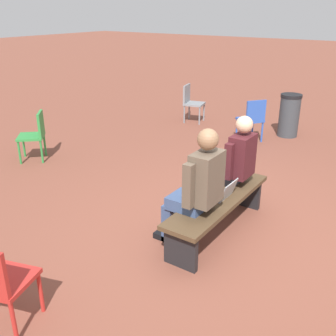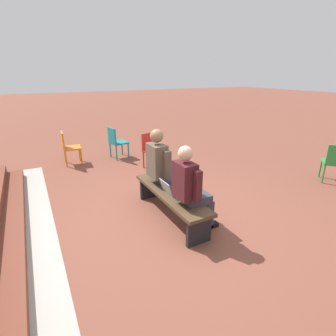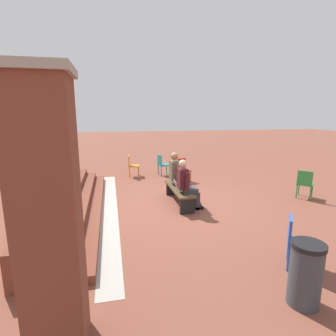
{
  "view_description": "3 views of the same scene",
  "coord_description": "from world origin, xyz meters",
  "px_view_note": "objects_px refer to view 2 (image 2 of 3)",
  "views": [
    {
      "loc": [
        3.63,
        1.68,
        2.47
      ],
      "look_at": [
        0.45,
        -0.51,
        0.88
      ],
      "focal_mm": 42.0,
      "sensor_mm": 36.0,
      "label": 1
    },
    {
      "loc": [
        -3.27,
        1.68,
        2.21
      ],
      "look_at": [
        0.15,
        -0.14,
        0.79
      ],
      "focal_mm": 28.0,
      "sensor_mm": 36.0,
      "label": 2
    },
    {
      "loc": [
        -6.7,
        1.68,
        2.45
      ],
      "look_at": [
        -0.12,
        0.23,
        1.04
      ],
      "focal_mm": 28.0,
      "sensor_mm": 36.0,
      "label": 3
    }
  ],
  "objects_px": {
    "person_student": "(191,187)",
    "plastic_chair_mid_courtyard": "(68,146)",
    "bench": "(171,197)",
    "laptop": "(171,190)",
    "plastic_chair_near_bench_left": "(335,161)",
    "plastic_chair_foreground": "(152,148)",
    "person_adult": "(163,167)",
    "plastic_chair_far_left": "(116,141)"
  },
  "relations": [
    {
      "from": "person_student",
      "to": "plastic_chair_mid_courtyard",
      "type": "bearing_deg",
      "value": 15.2
    },
    {
      "from": "bench",
      "to": "plastic_chair_mid_courtyard",
      "type": "relative_size",
      "value": 2.14
    },
    {
      "from": "laptop",
      "to": "plastic_chair_near_bench_left",
      "type": "xyz_separation_m",
      "value": [
        -0.32,
        -3.71,
        -0.02
      ]
    },
    {
      "from": "plastic_chair_mid_courtyard",
      "to": "plastic_chair_foreground",
      "type": "bearing_deg",
      "value": -123.73
    },
    {
      "from": "person_student",
      "to": "person_adult",
      "type": "bearing_deg",
      "value": -0.24
    },
    {
      "from": "person_adult",
      "to": "plastic_chair_mid_courtyard",
      "type": "bearing_deg",
      "value": 19.24
    },
    {
      "from": "plastic_chair_foreground",
      "to": "plastic_chair_far_left",
      "type": "distance_m",
      "value": 1.23
    },
    {
      "from": "person_student",
      "to": "plastic_chair_foreground",
      "type": "bearing_deg",
      "value": -13.56
    },
    {
      "from": "plastic_chair_foreground",
      "to": "bench",
      "type": "bearing_deg",
      "value": 162.33
    },
    {
      "from": "person_student",
      "to": "bench",
      "type": "bearing_deg",
      "value": 7.9
    },
    {
      "from": "laptop",
      "to": "plastic_chair_foreground",
      "type": "distance_m",
      "value": 2.47
    },
    {
      "from": "laptop",
      "to": "plastic_chair_mid_courtyard",
      "type": "relative_size",
      "value": 0.38
    },
    {
      "from": "laptop",
      "to": "plastic_chair_far_left",
      "type": "height_order",
      "value": "plastic_chair_far_left"
    },
    {
      "from": "person_adult",
      "to": "plastic_chair_foreground",
      "type": "bearing_deg",
      "value": -19.17
    },
    {
      "from": "person_adult",
      "to": "laptop",
      "type": "distance_m",
      "value": 0.49
    },
    {
      "from": "laptop",
      "to": "plastic_chair_foreground",
      "type": "xyz_separation_m",
      "value": [
        2.35,
        -0.75,
        -0.02
      ]
    },
    {
      "from": "plastic_chair_mid_courtyard",
      "to": "plastic_chair_near_bench_left",
      "type": "bearing_deg",
      "value": -129.26
    },
    {
      "from": "plastic_chair_near_bench_left",
      "to": "plastic_chair_mid_courtyard",
      "type": "distance_m",
      "value": 6.07
    },
    {
      "from": "plastic_chair_mid_courtyard",
      "to": "person_adult",
      "type": "bearing_deg",
      "value": -160.76
    },
    {
      "from": "person_adult",
      "to": "plastic_chair_far_left",
      "type": "bearing_deg",
      "value": -2.45
    },
    {
      "from": "plastic_chair_foreground",
      "to": "plastic_chair_far_left",
      "type": "bearing_deg",
      "value": 26.11
    },
    {
      "from": "plastic_chair_far_left",
      "to": "bench",
      "type": "bearing_deg",
      "value": 176.67
    },
    {
      "from": "laptop",
      "to": "plastic_chair_foreground",
      "type": "relative_size",
      "value": 0.38
    },
    {
      "from": "laptop",
      "to": "plastic_chair_near_bench_left",
      "type": "bearing_deg",
      "value": -94.98
    },
    {
      "from": "person_adult",
      "to": "plastic_chair_foreground",
      "type": "distance_m",
      "value": 2.05
    },
    {
      "from": "person_adult",
      "to": "plastic_chair_foreground",
      "type": "relative_size",
      "value": 1.63
    },
    {
      "from": "plastic_chair_far_left",
      "to": "person_student",
      "type": "bearing_deg",
      "value": 178.04
    },
    {
      "from": "person_student",
      "to": "plastic_chair_mid_courtyard",
      "type": "relative_size",
      "value": 1.56
    },
    {
      "from": "plastic_chair_near_bench_left",
      "to": "plastic_chair_mid_courtyard",
      "type": "relative_size",
      "value": 1.0
    },
    {
      "from": "plastic_chair_near_bench_left",
      "to": "plastic_chair_far_left",
      "type": "distance_m",
      "value": 5.15
    },
    {
      "from": "person_student",
      "to": "person_adult",
      "type": "height_order",
      "value": "person_adult"
    },
    {
      "from": "bench",
      "to": "person_adult",
      "type": "distance_m",
      "value": 0.55
    },
    {
      "from": "plastic_chair_mid_courtyard",
      "to": "laptop",
      "type": "bearing_deg",
      "value": -164.18
    },
    {
      "from": "plastic_chair_mid_courtyard",
      "to": "plastic_chair_far_left",
      "type": "xyz_separation_m",
      "value": [
        -0.07,
        -1.21,
        0.0
      ]
    },
    {
      "from": "laptop",
      "to": "plastic_chair_foreground",
      "type": "height_order",
      "value": "plastic_chair_foreground"
    },
    {
      "from": "laptop",
      "to": "plastic_chair_far_left",
      "type": "distance_m",
      "value": 3.46
    },
    {
      "from": "plastic_chair_far_left",
      "to": "laptop",
      "type": "bearing_deg",
      "value": 176.51
    },
    {
      "from": "plastic_chair_near_bench_left",
      "to": "person_adult",
      "type": "bearing_deg",
      "value": 78.27
    },
    {
      "from": "bench",
      "to": "plastic_chair_near_bench_left",
      "type": "relative_size",
      "value": 2.14
    },
    {
      "from": "person_adult",
      "to": "person_student",
      "type": "bearing_deg",
      "value": 179.76
    },
    {
      "from": "bench",
      "to": "plastic_chair_foreground",
      "type": "height_order",
      "value": "plastic_chair_foreground"
    },
    {
      "from": "person_student",
      "to": "plastic_chair_foreground",
      "type": "distance_m",
      "value": 2.88
    }
  ]
}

